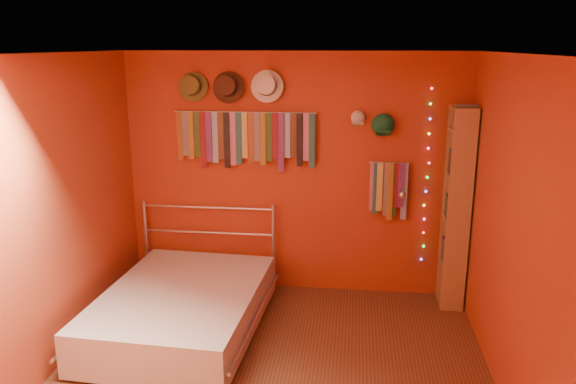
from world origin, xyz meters
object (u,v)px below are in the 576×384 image
at_px(bed, 182,309).
at_px(bookshelf, 461,208).
at_px(tie_rack, 245,137).
at_px(reading_lamp, 402,194).

bearing_deg(bed, bookshelf, 21.89).
bearing_deg(tie_rack, bed, -111.66).
height_order(tie_rack, bed, tie_rack).
bearing_deg(reading_lamp, bed, -156.94).
distance_m(bookshelf, bed, 2.82).
relative_size(tie_rack, bed, 0.73).
relative_size(tie_rack, reading_lamp, 4.56).
xyz_separation_m(tie_rack, bookshelf, (2.16, -0.15, -0.63)).
bearing_deg(bookshelf, bed, -161.21).
distance_m(tie_rack, reading_lamp, 1.67).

